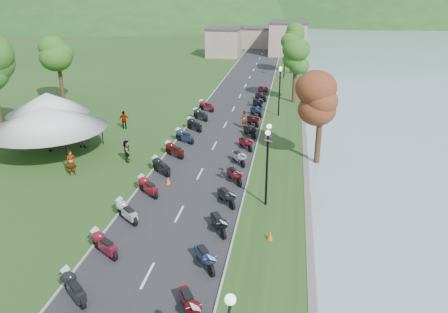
{
  "coord_description": "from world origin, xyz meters",
  "views": [
    {
      "loc": [
        6.17,
        -6.24,
        12.71
      ],
      "look_at": [
        1.69,
        22.42,
        1.3
      ],
      "focal_mm": 35.0,
      "sensor_mm": 36.0,
      "label": 1
    }
  ],
  "objects_px": {
    "pedestrian_b": "(83,147)",
    "pedestrian_c": "(50,151)",
    "vendor_tent_main": "(48,131)",
    "pedestrian_a": "(73,175)"
  },
  "relations": [
    {
      "from": "pedestrian_b",
      "to": "pedestrian_c",
      "type": "bearing_deg",
      "value": 30.06
    },
    {
      "from": "vendor_tent_main",
      "to": "pedestrian_c",
      "type": "relative_size",
      "value": 3.98
    },
    {
      "from": "pedestrian_a",
      "to": "pedestrian_b",
      "type": "distance_m",
      "value": 5.83
    },
    {
      "from": "pedestrian_b",
      "to": "vendor_tent_main",
      "type": "bearing_deg",
      "value": 49.11
    },
    {
      "from": "vendor_tent_main",
      "to": "pedestrian_b",
      "type": "xyz_separation_m",
      "value": [
        1.68,
        2.0,
        -2.0
      ]
    },
    {
      "from": "pedestrian_b",
      "to": "pedestrian_c",
      "type": "height_order",
      "value": "pedestrian_b"
    },
    {
      "from": "pedestrian_a",
      "to": "pedestrian_c",
      "type": "xyz_separation_m",
      "value": [
        -4.12,
        4.2,
        0.0
      ]
    },
    {
      "from": "vendor_tent_main",
      "to": "pedestrian_a",
      "type": "distance_m",
      "value": 5.41
    },
    {
      "from": "pedestrian_a",
      "to": "pedestrian_c",
      "type": "bearing_deg",
      "value": 99.47
    },
    {
      "from": "vendor_tent_main",
      "to": "pedestrian_c",
      "type": "xyz_separation_m",
      "value": [
        -0.52,
        0.68,
        -2.0
      ]
    }
  ]
}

